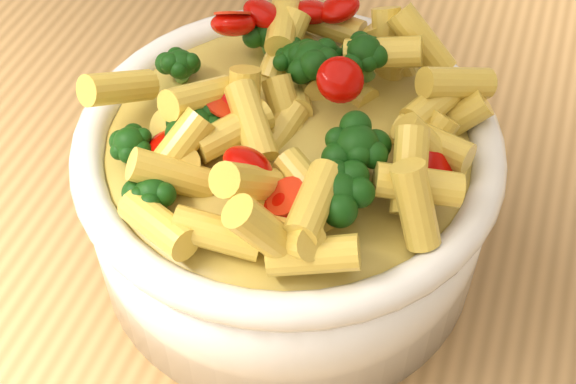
% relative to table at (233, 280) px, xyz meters
% --- Properties ---
extents(table, '(1.20, 0.80, 0.90)m').
position_rel_table_xyz_m(table, '(0.00, 0.00, 0.00)').
color(table, '#B1824B').
rests_on(table, ground).
extents(serving_bowl, '(0.25, 0.25, 0.11)m').
position_rel_table_xyz_m(serving_bowl, '(0.06, -0.03, 0.16)').
color(serving_bowl, white).
rests_on(serving_bowl, table).
extents(pasta_salad, '(0.20, 0.20, 0.04)m').
position_rel_table_xyz_m(pasta_salad, '(0.06, -0.03, 0.22)').
color(pasta_salad, '#F8D74E').
rests_on(pasta_salad, serving_bowl).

